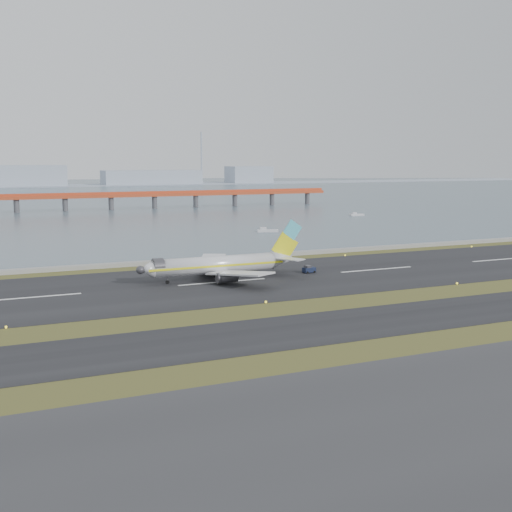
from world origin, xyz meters
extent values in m
plane|color=#3C4719|center=(0.00, 0.00, 0.00)|extent=(1000.00, 1000.00, 0.00)
cube|color=black|center=(0.00, -12.00, 0.05)|extent=(1000.00, 18.00, 0.10)
cube|color=black|center=(0.00, 30.00, 0.05)|extent=(1000.00, 45.00, 0.10)
cube|color=gray|center=(0.00, 60.00, 0.50)|extent=(1000.00, 2.50, 1.00)
cube|color=#4B5F6B|center=(0.00, 460.00, 0.00)|extent=(1400.00, 800.00, 1.30)
cube|color=#B23E1E|center=(20.00, 250.00, 7.50)|extent=(260.00, 5.00, 1.60)
cube|color=#B23E1E|center=(20.00, 250.00, 9.00)|extent=(260.00, 0.40, 1.40)
cylinder|color=#4C4C51|center=(20.00, 250.00, 3.00)|extent=(2.80, 2.80, 7.00)
cylinder|color=#4C4C51|center=(116.00, 250.00, 3.00)|extent=(2.80, 2.80, 7.00)
cube|color=#9AA6B6|center=(0.00, 620.00, 0.00)|extent=(1400.00, 80.00, 1.00)
cube|color=#9AA6B6|center=(10.00, 620.00, 11.00)|extent=(70.00, 35.00, 22.00)
cube|color=#9AA6B6|center=(140.00, 620.00, 8.00)|extent=(110.00, 35.00, 16.00)
cube|color=#9AA6B6|center=(260.00, 620.00, 10.00)|extent=(50.00, 35.00, 20.00)
cylinder|color=#9AA6B6|center=(200.00, 620.00, 30.00)|extent=(1.80, 1.80, 60.00)
cylinder|color=silver|center=(-0.48, 32.88, 3.50)|extent=(28.00, 3.80, 3.80)
cone|color=silver|center=(-16.08, 32.88, 3.50)|extent=(3.20, 3.80, 3.80)
cone|color=silver|center=(15.72, 32.88, 3.80)|extent=(5.00, 3.80, 3.80)
cube|color=yellow|center=(-0.48, 30.96, 3.50)|extent=(31.00, 0.06, 0.45)
cube|color=yellow|center=(-0.48, 34.80, 3.50)|extent=(31.00, 0.06, 0.45)
cube|color=silver|center=(1.72, 24.38, 2.80)|extent=(11.31, 15.89, 1.66)
cube|color=silver|center=(1.72, 41.38, 2.80)|extent=(11.31, 15.89, 1.66)
cylinder|color=#3B3A3F|center=(0.02, 26.88, 1.60)|extent=(4.20, 2.10, 2.10)
cylinder|color=#3B3A3F|center=(0.02, 38.88, 1.60)|extent=(4.20, 2.10, 2.10)
cube|color=yellow|center=(16.52, 32.88, 6.70)|extent=(6.80, 0.35, 6.85)
cube|color=#4DC1DA|center=(18.42, 32.88, 10.40)|extent=(4.85, 0.37, 4.90)
cube|color=silver|center=(16.02, 29.08, 4.30)|extent=(5.64, 6.80, 0.22)
cube|color=silver|center=(16.02, 36.68, 4.30)|extent=(5.64, 6.80, 0.22)
cylinder|color=black|center=(-11.48, 32.88, 0.45)|extent=(0.80, 0.28, 0.80)
cylinder|color=black|center=(1.02, 30.08, 0.55)|extent=(1.00, 0.38, 1.00)
cylinder|color=black|center=(1.02, 35.68, 0.55)|extent=(1.00, 0.38, 1.00)
cube|color=#131B35|center=(22.74, 32.54, 0.82)|extent=(3.09, 1.97, 1.10)
cube|color=#3B3A3F|center=(22.38, 32.50, 1.55)|extent=(1.43, 1.51, 0.64)
cylinder|color=black|center=(21.83, 31.70, 0.32)|extent=(0.67, 0.35, 0.64)
cylinder|color=black|center=(21.66, 33.15, 0.32)|extent=(0.67, 0.35, 0.64)
cylinder|color=black|center=(23.82, 31.93, 0.32)|extent=(0.67, 0.35, 0.64)
cylinder|color=black|center=(23.65, 33.38, 0.32)|extent=(0.67, 0.35, 0.64)
cube|color=silver|center=(51.07, 116.40, 0.44)|extent=(8.10, 5.03, 1.00)
cube|color=silver|center=(49.52, 116.99, 1.33)|extent=(2.70, 2.44, 1.00)
cube|color=silver|center=(121.08, 164.73, 0.40)|extent=(7.15, 2.70, 0.90)
cube|color=silver|center=(119.58, 164.84, 1.20)|extent=(2.11, 1.74, 0.90)
camera|label=1|loc=(-48.77, -97.96, 26.05)|focal=45.00mm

